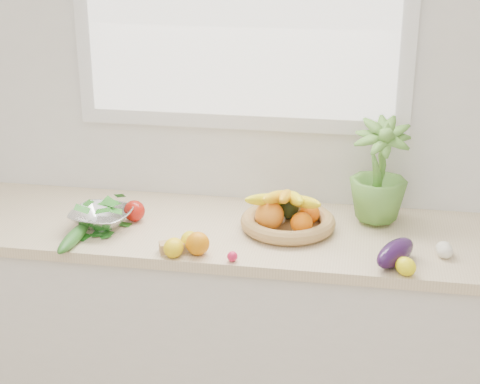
% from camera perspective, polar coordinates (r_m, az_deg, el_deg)
% --- Properties ---
extents(back_wall, '(4.50, 0.02, 2.70)m').
position_cam_1_polar(back_wall, '(2.88, 0.11, 7.90)').
color(back_wall, white).
rests_on(back_wall, ground).
extents(counter_cabinet, '(2.20, 0.58, 0.86)m').
position_cam_1_polar(counter_cabinet, '(2.97, -0.90, -11.04)').
color(counter_cabinet, silver).
rests_on(counter_cabinet, ground).
extents(countertop, '(2.24, 0.62, 0.04)m').
position_cam_1_polar(countertop, '(2.75, -0.96, -3.09)').
color(countertop, beige).
rests_on(countertop, counter_cabinet).
extents(orange_loose, '(0.10, 0.10, 0.08)m').
position_cam_1_polar(orange_loose, '(2.52, -3.30, -4.01)').
color(orange_loose, orange).
rests_on(orange_loose, countertop).
extents(lemon_a, '(0.08, 0.10, 0.06)m').
position_cam_1_polar(lemon_a, '(2.56, -3.91, -3.78)').
color(lemon_a, yellow).
rests_on(lemon_a, countertop).
extents(lemon_b, '(0.07, 0.09, 0.07)m').
position_cam_1_polar(lemon_b, '(2.51, -5.18, -4.33)').
color(lemon_b, yellow).
rests_on(lemon_b, countertop).
extents(lemon_c, '(0.09, 0.10, 0.06)m').
position_cam_1_polar(lemon_c, '(2.44, 12.73, -5.65)').
color(lemon_c, '#FFF10D').
rests_on(lemon_c, countertop).
extents(apple, '(0.10, 0.10, 0.08)m').
position_cam_1_polar(apple, '(2.81, -8.20, -1.47)').
color(apple, '#A9160D').
rests_on(apple, countertop).
extents(ginger, '(0.12, 0.09, 0.04)m').
position_cam_1_polar(ginger, '(2.56, -4.98, -4.24)').
color(ginger, tan).
rests_on(ginger, countertop).
extents(garlic_a, '(0.07, 0.07, 0.05)m').
position_cam_1_polar(garlic_a, '(2.59, 15.63, -4.48)').
color(garlic_a, silver).
rests_on(garlic_a, countertop).
extents(garlic_b, '(0.05, 0.05, 0.04)m').
position_cam_1_polar(garlic_b, '(2.76, 3.04, -2.14)').
color(garlic_b, silver).
rests_on(garlic_b, countertop).
extents(garlic_c, '(0.06, 0.06, 0.05)m').
position_cam_1_polar(garlic_c, '(2.62, 15.53, -4.21)').
color(garlic_c, white).
rests_on(garlic_c, countertop).
extents(eggplant, '(0.17, 0.22, 0.08)m').
position_cam_1_polar(eggplant, '(2.50, 11.96, -4.64)').
color(eggplant, '#280F39').
rests_on(eggplant, countertop).
extents(cucumber, '(0.05, 0.26, 0.05)m').
position_cam_1_polar(cucumber, '(2.67, -12.77, -3.44)').
color(cucumber, '#1B5D1B').
rests_on(cucumber, countertop).
extents(radish, '(0.04, 0.04, 0.04)m').
position_cam_1_polar(radish, '(2.48, -0.60, -5.02)').
color(radish, '#D71A46').
rests_on(radish, countertop).
extents(potted_herb, '(0.22, 0.22, 0.38)m').
position_cam_1_polar(potted_herb, '(2.75, 10.75, 1.69)').
color(potted_herb, '#568F34').
rests_on(potted_herb, countertop).
extents(fruit_basket, '(0.36, 0.36, 0.18)m').
position_cam_1_polar(fruit_basket, '(2.71, 3.68, -1.90)').
color(fruit_basket, tan).
rests_on(fruit_basket, countertop).
extents(colander_with_spinach, '(0.25, 0.25, 0.12)m').
position_cam_1_polar(colander_with_spinach, '(2.76, -10.70, -1.65)').
color(colander_with_spinach, silver).
rests_on(colander_with_spinach, countertop).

